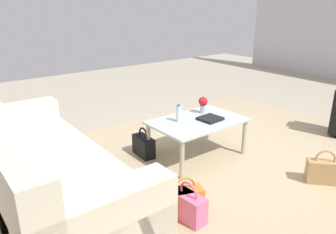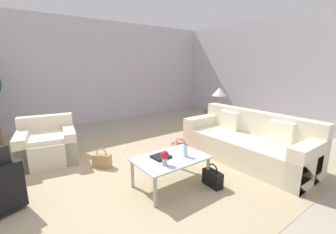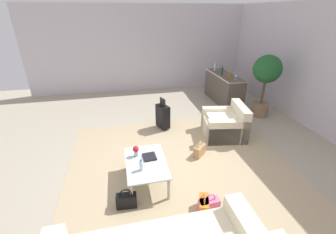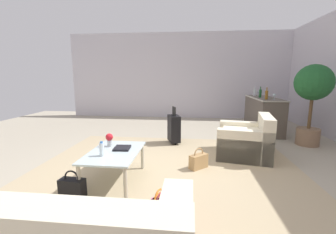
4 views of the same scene
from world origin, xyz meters
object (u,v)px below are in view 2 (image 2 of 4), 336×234
object	(u,v)px
armchair	(48,145)
coffee_table_book	(161,157)
table_lamp	(220,92)
handbag_orange	(181,150)
water_bottle	(186,150)
handbag_pink	(179,148)
suitcase_black	(4,186)
handbag_tan	(102,160)
flower_vase	(165,156)
side_table	(218,120)
couch	(248,143)
coffee_table	(171,161)
handbag_black	(213,178)

from	to	relation	value
armchair	coffee_table_book	size ratio (longest dim) A/B	4.59
table_lamp	handbag_orange	xyz separation A→B (m)	(-1.95, -0.73, -0.94)
water_bottle	handbag_pink	size ratio (longest dim) A/B	0.57
coffee_table_book	handbag_orange	distance (m)	1.24
armchair	handbag_orange	xyz separation A→B (m)	(2.14, -1.39, -0.16)
suitcase_black	handbag_tan	world-z (taller)	suitcase_black
flower_vase	handbag_pink	xyz separation A→B (m)	(1.09, 1.00, -0.45)
flower_vase	side_table	size ratio (longest dim) A/B	0.34
couch	suitcase_black	distance (m)	3.88
table_lamp	handbag_tan	size ratio (longest dim) A/B	1.68
coffee_table_book	table_lamp	distance (m)	3.30
coffee_table_book	side_table	bearing A→B (deg)	22.11
water_bottle	handbag_tan	xyz separation A→B (m)	(-0.80, 1.33, -0.42)
couch	coffee_table_book	xyz separation A→B (m)	(-1.92, 0.18, 0.16)
armchair	coffee_table	size ratio (longest dim) A/B	1.06
side_table	table_lamp	world-z (taller)	table_lamp
water_bottle	handbag_orange	world-z (taller)	water_bottle
armchair	suitcase_black	xyz separation A→B (m)	(-0.71, -1.47, 0.07)
water_bottle	handbag_tan	distance (m)	1.60
side_table	suitcase_black	xyz separation A→B (m)	(-4.80, -0.80, 0.06)
coffee_table	handbag_tan	size ratio (longest dim) A/B	2.97
armchair	handbag_orange	size ratio (longest dim) A/B	3.15
handbag_black	coffee_table_book	bearing A→B (deg)	142.51
coffee_table	suitcase_black	bearing A→B (deg)	160.71
coffee_table_book	suitcase_black	size ratio (longest dim) A/B	0.29
water_bottle	handbag_tan	bearing A→B (deg)	120.95
couch	handbag_pink	xyz separation A→B (m)	(-0.93, 0.95, -0.18)
handbag_orange	handbag_black	size ratio (longest dim) A/B	1.00
water_bottle	side_table	world-z (taller)	water_bottle
coffee_table_book	suitcase_black	world-z (taller)	suitcase_black
armchair	coffee_table_book	bearing A→B (deg)	-60.78
coffee_table_book	suitcase_black	xyz separation A→B (m)	(-1.88, 0.62, -0.11)
coffee_table	side_table	distance (m)	3.18
water_bottle	handbag_tan	world-z (taller)	water_bottle
water_bottle	suitcase_black	distance (m)	2.35
coffee_table_book	side_table	xyz separation A→B (m)	(2.92, 1.42, -0.17)
couch	handbag_orange	size ratio (longest dim) A/B	6.82
handbag_pink	side_table	bearing A→B (deg)	18.64
suitcase_black	handbag_pink	xyz separation A→B (m)	(2.87, 0.15, -0.23)
handbag_orange	handbag_tan	size ratio (longest dim) A/B	1.00
coffee_table_book	handbag_black	distance (m)	0.84
coffee_table	suitcase_black	distance (m)	2.12
flower_vase	handbag_tan	xyz separation A→B (m)	(-0.38, 1.38, -0.45)
flower_vase	handbag_tan	distance (m)	1.50
handbag_orange	handbag_black	xyz separation A→B (m)	(-0.36, -1.16, 0.00)
flower_vase	handbag_tan	bearing A→B (deg)	105.26
coffee_table	handbag_orange	size ratio (longest dim) A/B	2.97
handbag_pink	handbag_tan	bearing A→B (deg)	165.65
handbag_black	side_table	bearing A→B (deg)	39.32
side_table	handbag_black	xyz separation A→B (m)	(-2.31, -1.89, -0.17)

